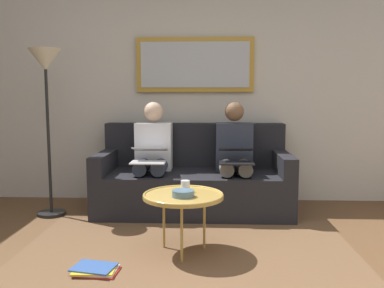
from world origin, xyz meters
name	(u,v)px	position (x,y,z in m)	size (l,w,h in m)	color
wall_rear	(195,87)	(0.00, -2.60, 1.30)	(6.00, 0.12, 2.60)	beige
area_rug	(187,255)	(0.00, -0.85, 0.00)	(2.60, 1.80, 0.01)	brown
couch	(194,180)	(0.00, -2.12, 0.31)	(1.98, 0.90, 0.90)	black
framed_mirror	(195,65)	(0.00, -2.51, 1.55)	(1.31, 0.05, 0.61)	#B7892D
coffee_table	(183,196)	(0.03, -0.90, 0.44)	(0.61, 0.61, 0.47)	tan
cup	(185,186)	(0.02, -0.99, 0.50)	(0.07, 0.07, 0.09)	silver
bowl	(183,193)	(0.03, -0.83, 0.48)	(0.16, 0.16, 0.05)	slate
person_left	(234,154)	(-0.42, -2.05, 0.61)	(0.38, 0.58, 1.14)	#2D3342
laptop_black	(236,155)	(-0.42, -1.80, 0.63)	(0.33, 0.35, 0.15)	black
person_right	(153,153)	(0.42, -2.05, 0.61)	(0.38, 0.58, 1.14)	silver
laptop_silver	(149,155)	(0.42, -1.80, 0.63)	(0.33, 0.35, 0.15)	silver
magazine_stack	(96,270)	(0.61, -0.51, 0.03)	(0.33, 0.25, 0.04)	red
standing_lamp	(46,79)	(1.44, -1.85, 1.37)	(0.32, 0.32, 1.66)	black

